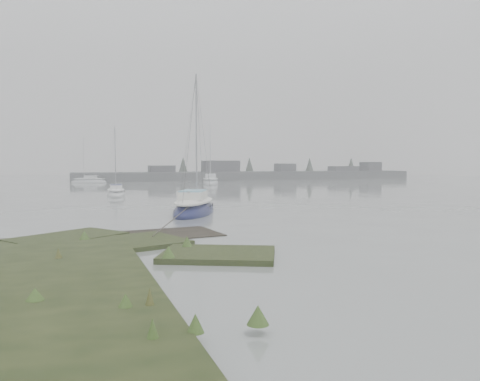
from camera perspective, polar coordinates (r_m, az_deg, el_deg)
name	(u,v)px	position (r m, az deg, el deg)	size (l,w,h in m)	color
ground	(115,195)	(44.68, -14.96, -0.50)	(160.00, 160.00, 0.00)	slate
far_shoreline	(256,175)	(82.27, 1.98, 1.95)	(60.00, 8.00, 4.15)	#4C4F51
sailboat_main	(194,209)	(27.38, -5.62, -2.25)	(4.60, 6.55, 8.87)	#10143E
sailboat_white	(116,194)	(43.19, -14.88, -0.36)	(1.85, 4.82, 6.68)	silver
sailboat_far_b	(210,182)	(64.29, -3.62, 1.03)	(3.69, 6.81, 9.15)	silver
sailboat_far_c	(89,181)	(71.73, -17.94, 1.06)	(5.21, 2.43, 7.06)	#B3B9BD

